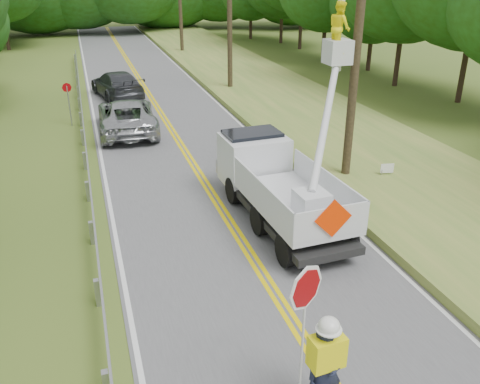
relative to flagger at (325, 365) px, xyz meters
name	(u,v)px	position (x,y,z in m)	size (l,w,h in m)	color
road	(184,150)	(0.51, 14.43, -1.13)	(7.20, 96.00, 0.03)	#535355
guardrail	(85,141)	(-3.51, 15.34, -0.59)	(0.18, 48.00, 0.77)	#9E9FA5
utility_poles	(272,12)	(5.51, 17.45, 4.13)	(1.60, 43.30, 10.00)	black
tall_grass_verge	(334,132)	(7.61, 14.43, -0.99)	(7.00, 96.00, 0.30)	#51772C
flagger	(325,365)	(0.00, 0.00, 0.00)	(1.17, 0.52, 3.16)	#191E33
bucket_truck	(276,166)	(2.24, 8.10, 0.32)	(4.36, 6.38, 6.25)	black
suv_silver	(127,116)	(-1.49, 17.81, -0.35)	(2.56, 5.55, 1.54)	#A5A8AC
suv_darkgrey	(117,84)	(-1.35, 24.82, -0.35)	(2.15, 5.28, 1.53)	#36393E
stop_sign_permanent	(68,98)	(-4.04, 19.65, 0.23)	(0.45, 0.13, 2.12)	#9E9FA5
yard_sign	(387,169)	(6.86, 8.84, -0.63)	(0.49, 0.12, 0.71)	white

